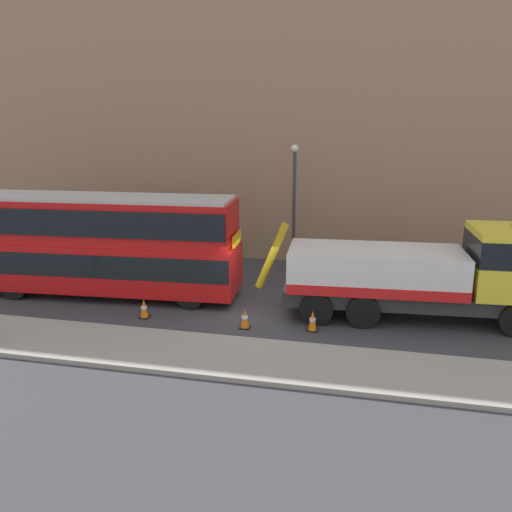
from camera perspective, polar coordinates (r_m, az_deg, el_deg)
ground_plane at (r=20.18m, az=0.18°, el=-5.85°), size 120.00×120.00×0.00m
near_kerb at (r=16.40m, az=-3.07°, el=-10.67°), size 60.00×2.80×0.15m
building_facade at (r=26.65m, az=4.05°, el=16.85°), size 60.00×1.50×16.00m
recovery_tow_truck at (r=19.75m, az=17.71°, el=-1.66°), size 10.21×3.23×3.67m
double_decker_bus at (r=22.19m, az=-16.17°, el=1.50°), size 11.16×3.28×4.06m
traffic_cone_near_bus at (r=19.81m, az=-11.84°, el=-5.53°), size 0.36×0.36×0.72m
traffic_cone_midway at (r=18.50m, az=-1.20°, el=-6.70°), size 0.36×0.36×0.72m
traffic_cone_near_truck at (r=18.38m, az=6.05°, el=-6.92°), size 0.36×0.36×0.72m
street_lamp at (r=24.68m, az=4.08°, el=6.30°), size 0.36×0.36×5.83m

